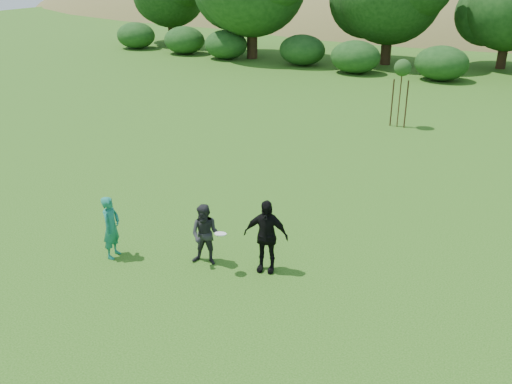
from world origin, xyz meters
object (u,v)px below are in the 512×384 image
Objects in this scene: player_teal at (111,227)px; player_grey at (206,235)px; player_black at (266,236)px; sapling at (402,70)px.

player_teal is 1.04× the size of player_grey.
player_black is (3.55, 1.14, 0.10)m from player_teal.
player_grey is at bearing -178.17° from player_black.
player_teal is 0.89× the size of player_black.
player_grey is 1.43m from player_black.
player_teal is 14.82m from sapling.
player_grey is 0.53× the size of sapling.
player_black is 0.62× the size of sapling.
sapling is (3.08, 14.41, 1.64)m from player_teal.
player_teal is at bearing -102.07° from sapling.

